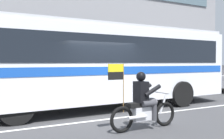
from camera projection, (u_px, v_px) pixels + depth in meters
name	position (u px, v px, depth m)	size (l,w,h in m)	color
ground_plane	(103.00, 115.00, 8.84)	(60.00, 60.00, 0.00)	#3D3D3F
sidewalk_curb	(58.00, 96.00, 13.31)	(28.00, 3.80, 0.15)	gray
lane_center_stripe	(111.00, 119.00, 8.31)	(26.60, 0.14, 0.01)	silver
office_building_facade	(46.00, 8.00, 15.17)	(28.00, 0.89, 10.01)	gray
transit_bus	(103.00, 61.00, 10.12)	(11.05, 2.92, 3.22)	silver
motorcycle_with_rider	(144.00, 105.00, 6.99)	(2.20, 0.64, 1.78)	black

